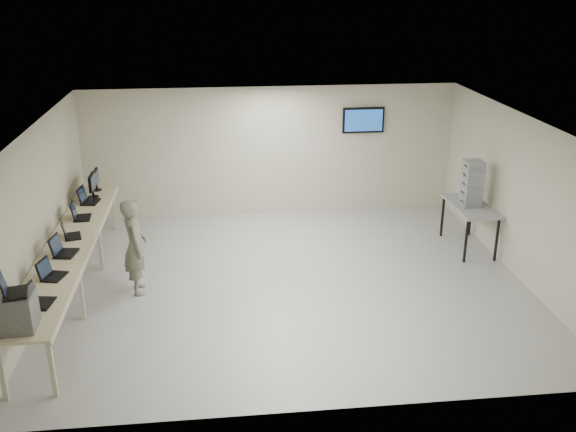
{
  "coord_description": "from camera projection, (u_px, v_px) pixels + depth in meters",
  "views": [
    {
      "loc": [
        -1.15,
        -9.9,
        5.01
      ],
      "look_at": [
        0.0,
        0.2,
        1.15
      ],
      "focal_mm": 40.0,
      "sensor_mm": 36.0,
      "label": 1
    }
  ],
  "objects": [
    {
      "name": "laptop_4",
      "position": [
        79.0,
        215.0,
        11.43
      ],
      "size": [
        0.35,
        0.41,
        0.3
      ],
      "rotation": [
        0.0,
        0.0,
        0.08
      ],
      "color": "black",
      "rests_on": "workbench"
    },
    {
      "name": "laptop_0",
      "position": [
        36.0,
        300.0,
        8.46
      ],
      "size": [
        0.36,
        0.41,
        0.29
      ],
      "rotation": [
        0.0,
        0.0,
        -0.15
      ],
      "color": "black",
      "rests_on": "workbench"
    },
    {
      "name": "laptop_1",
      "position": [
        50.0,
        273.0,
        9.22
      ],
      "size": [
        0.39,
        0.42,
        0.29
      ],
      "rotation": [
        0.0,
        0.0,
        -0.26
      ],
      "color": "black",
      "rests_on": "workbench"
    },
    {
      "name": "monitor_near",
      "position": [
        92.0,
        183.0,
        12.46
      ],
      "size": [
        0.21,
        0.47,
        0.46
      ],
      "color": "black",
      "rests_on": "workbench"
    },
    {
      "name": "equipment_box",
      "position": [
        18.0,
        311.0,
        7.84
      ],
      "size": [
        0.42,
        0.47,
        0.47
      ],
      "primitive_type": "cube",
      "rotation": [
        0.0,
        0.0,
        0.04
      ],
      "color": "gray",
      "rests_on": "workbench"
    },
    {
      "name": "room",
      "position": [
        291.0,
        204.0,
        10.66
      ],
      "size": [
        8.01,
        7.01,
        2.81
      ],
      "color": "#9F9F9F",
      "rests_on": "ground"
    },
    {
      "name": "side_table",
      "position": [
        470.0,
        209.0,
        12.2
      ],
      "size": [
        0.69,
        1.47,
        0.88
      ],
      "color": "gray",
      "rests_on": "ground"
    },
    {
      "name": "workbench",
      "position": [
        71.0,
        248.0,
        10.43
      ],
      "size": [
        0.76,
        6.0,
        0.9
      ],
      "color": "beige",
      "rests_on": "ground"
    },
    {
      "name": "laptop_3",
      "position": [
        69.0,
        233.0,
        10.63
      ],
      "size": [
        0.38,
        0.42,
        0.28
      ],
      "rotation": [
        0.0,
        0.0,
        0.25
      ],
      "color": "black",
      "rests_on": "workbench"
    },
    {
      "name": "laptop_5",
      "position": [
        87.0,
        199.0,
        12.22
      ],
      "size": [
        0.37,
        0.43,
        0.31
      ],
      "rotation": [
        0.0,
        0.0,
        -0.13
      ],
      "color": "black",
      "rests_on": "workbench"
    },
    {
      "name": "laptop_2",
      "position": [
        62.0,
        250.0,
        9.97
      ],
      "size": [
        0.39,
        0.44,
        0.31
      ],
      "rotation": [
        0.0,
        0.0,
        -0.15
      ],
      "color": "black",
      "rests_on": "workbench"
    },
    {
      "name": "soldier",
      "position": [
        135.0,
        247.0,
        10.5
      ],
      "size": [
        0.5,
        0.66,
        1.63
      ],
      "primitive_type": "imported",
      "rotation": [
        0.0,
        0.0,
        1.77
      ],
      "color": "#565B4E",
      "rests_on": "ground"
    },
    {
      "name": "monitor_far",
      "position": [
        96.0,
        178.0,
        12.87
      ],
      "size": [
        0.19,
        0.43,
        0.43
      ],
      "color": "black",
      "rests_on": "workbench"
    },
    {
      "name": "storage_bins",
      "position": [
        472.0,
        183.0,
        12.02
      ],
      "size": [
        0.33,
        0.37,
        0.87
      ],
      "color": "#95979D",
      "rests_on": "side_table"
    },
    {
      "name": "laptop_on_box",
      "position": [
        9.0,
        289.0,
        7.73
      ],
      "size": [
        0.39,
        0.43,
        0.3
      ],
      "rotation": [
        0.0,
        0.0,
        0.23
      ],
      "color": "black",
      "rests_on": "equipment_box"
    }
  ]
}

